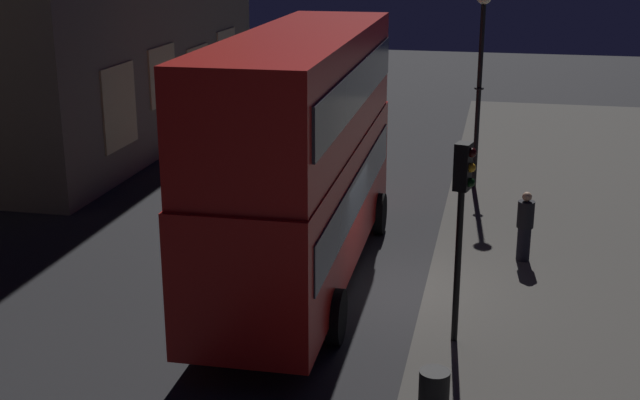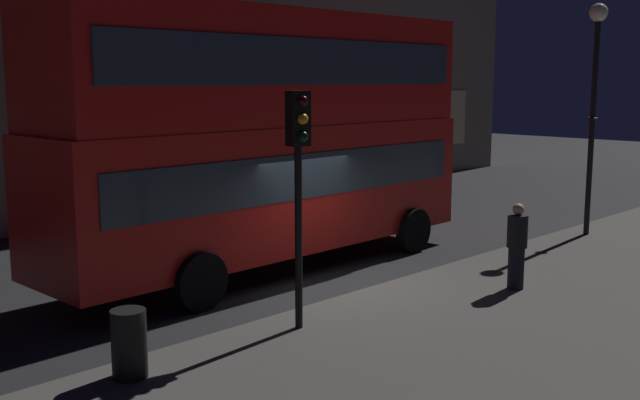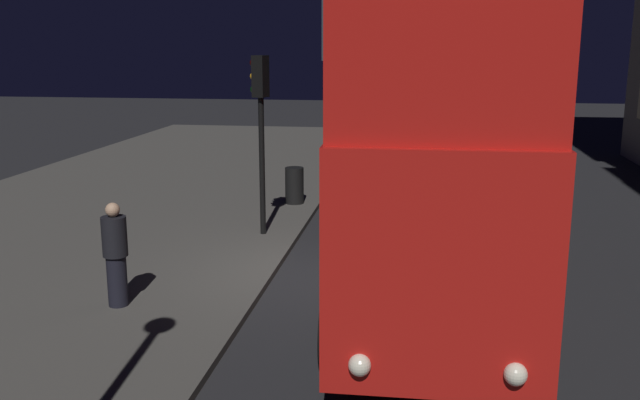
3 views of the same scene
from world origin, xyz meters
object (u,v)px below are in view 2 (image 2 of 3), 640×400
double_decker_bus (268,129)px  street_lamp (595,76)px  traffic_light_far_side (436,118)px  litter_bin (129,344)px  pedestrian (517,246)px  traffic_light_near_kerb (299,159)px

double_decker_bus → street_lamp: bearing=-24.3°
double_decker_bus → traffic_light_far_side: (10.26, 3.15, -0.24)m
traffic_light_far_side → litter_bin: bearing=29.4°
street_lamp → pedestrian: size_ratio=3.52×
traffic_light_near_kerb → pedestrian: 5.02m
pedestrian → traffic_light_near_kerb: bearing=75.6°
double_decker_bus → litter_bin: bearing=-149.5°
traffic_light_far_side → pedestrian: 11.57m
traffic_light_far_side → pedestrian: bearing=50.8°
traffic_light_far_side → street_lamp: (-2.37, -6.55, 1.35)m
street_lamp → traffic_light_near_kerb: bearing=-179.5°
traffic_light_far_side → litter_bin: size_ratio=4.17×
street_lamp → litter_bin: (-13.34, 0.06, -3.56)m
double_decker_bus → pedestrian: bearing=-68.0°
double_decker_bus → litter_bin: 6.85m
traffic_light_far_side → double_decker_bus: bearing=24.0°
traffic_light_near_kerb → litter_bin: bearing=-169.1°
double_decker_bus → traffic_light_near_kerb: size_ratio=2.74×
pedestrian → litter_bin: (-7.47, 1.43, -0.37)m
traffic_light_far_side → litter_bin: (-15.71, -6.49, -2.21)m
traffic_light_near_kerb → double_decker_bus: bearing=68.6°
traffic_light_near_kerb → street_lamp: bearing=14.3°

